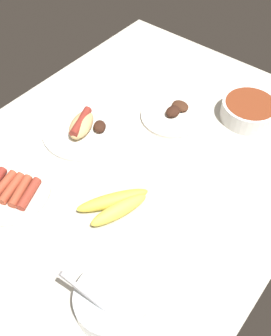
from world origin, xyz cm
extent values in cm
cube|color=beige|center=(0.00, 0.00, -1.50)|extent=(120.00, 90.00, 3.00)
ellipsoid|color=#E5D14C|center=(15.35, 8.74, 2.00)|extent=(15.74, 8.25, 4.00)
ellipsoid|color=gold|center=(14.02, 5.61, 1.72)|extent=(17.28, 13.06, 3.44)
cylinder|color=white|center=(0.54, -17.92, 0.50)|extent=(22.98, 22.98, 1.00)
ellipsoid|color=tan|center=(0.54, -17.92, 3.20)|extent=(12.76, 9.70, 4.40)
cylinder|color=maroon|center=(0.54, -17.92, 4.41)|extent=(10.93, 6.14, 2.40)
ellipsoid|color=#381E14|center=(-2.79, -13.97, 2.40)|extent=(5.68, 5.59, 2.80)
cylinder|color=white|center=(-21.14, -1.55, 0.50)|extent=(18.58, 18.58, 1.00)
ellipsoid|color=#472819|center=(-25.04, -1.19, 2.04)|extent=(4.78, 5.76, 2.08)
ellipsoid|color=#381E14|center=(-21.35, -1.28, 2.33)|extent=(5.21, 4.34, 2.65)
cylinder|color=silver|center=(33.47, 22.27, 2.99)|extent=(14.88, 14.88, 5.97)
cylinder|color=beige|center=(33.47, 22.27, 4.18)|extent=(13.09, 13.09, 2.69)
cube|color=#B7B7BC|center=(36.81, 20.41, 8.98)|extent=(3.89, 11.11, 12.40)
cylinder|color=white|center=(-35.43, 16.32, 2.74)|extent=(16.52, 16.52, 5.48)
cylinder|color=maroon|center=(-35.43, 16.32, 5.08)|extent=(14.87, 14.87, 1.00)
cylinder|color=white|center=(27.76, -17.55, 0.50)|extent=(21.33, 21.33, 1.00)
cylinder|color=#AD472D|center=(28.16, -18.73, 2.13)|extent=(9.45, 4.52, 2.27)
cylinder|color=#AD472D|center=(27.35, -16.37, 2.13)|extent=(9.42, 5.03, 2.27)
cylinder|color=#AD472D|center=(26.54, -14.01, 2.13)|extent=(9.34, 5.62, 2.27)
cylinder|color=#9E3828|center=(25.73, -11.65, 2.13)|extent=(9.37, 5.47, 2.27)
camera|label=1|loc=(52.53, 43.78, 78.53)|focal=40.74mm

